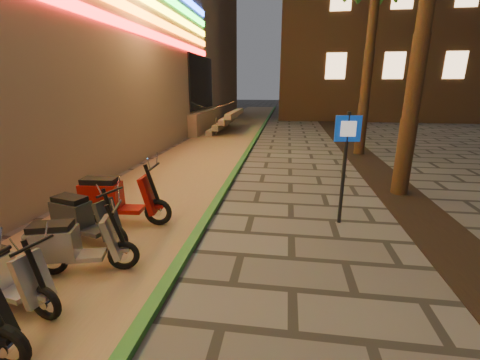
% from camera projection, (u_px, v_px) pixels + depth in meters
% --- Properties ---
extents(parking_strip, '(3.40, 60.00, 0.01)m').
position_uv_depth(parking_strip, '(197.00, 160.00, 11.98)').
color(parking_strip, '#8C7251').
rests_on(parking_strip, ground).
extents(green_curb, '(0.18, 60.00, 0.10)m').
position_uv_depth(green_curb, '(242.00, 160.00, 11.74)').
color(green_curb, '#286A28').
rests_on(green_curb, ground).
extents(planting_strip, '(1.20, 40.00, 0.02)m').
position_uv_depth(planting_strip, '(431.00, 225.00, 6.39)').
color(planting_strip, black).
rests_on(planting_strip, ground).
extents(pedestrian_sign, '(0.49, 0.11, 2.22)m').
position_uv_depth(pedestrian_sign, '(346.00, 153.00, 6.14)').
color(pedestrian_sign, black).
rests_on(pedestrian_sign, ground).
extents(scooter_7, '(1.47, 0.65, 1.03)m').
position_uv_depth(scooter_7, '(0.00, 276.00, 3.94)').
color(scooter_7, black).
rests_on(scooter_7, ground).
extents(scooter_8, '(1.50, 0.78, 1.06)m').
position_uv_depth(scooter_8, '(71.00, 245.00, 4.66)').
color(scooter_8, black).
rests_on(scooter_8, ground).
extents(scooter_9, '(1.55, 0.77, 1.10)m').
position_uv_depth(scooter_9, '(82.00, 218.00, 5.57)').
color(scooter_9, black).
rests_on(scooter_9, ground).
extents(scooter_10, '(1.78, 0.63, 1.25)m').
position_uv_depth(scooter_10, '(115.00, 198.00, 6.33)').
color(scooter_10, black).
rests_on(scooter_10, ground).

